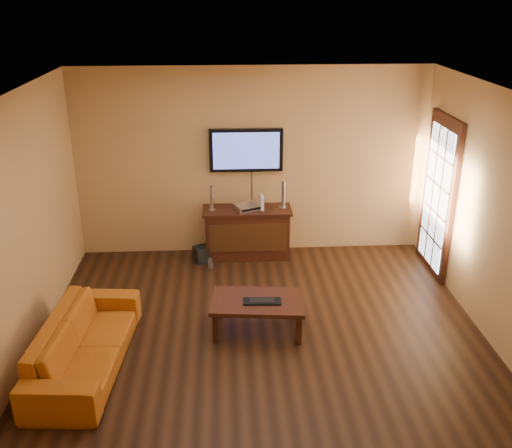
{
  "coord_description": "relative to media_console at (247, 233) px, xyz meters",
  "views": [
    {
      "loc": [
        -0.4,
        -5.33,
        3.63
      ],
      "look_at": [
        -0.04,
        0.8,
        1.1
      ],
      "focal_mm": 40.0,
      "sensor_mm": 36.0,
      "label": 1
    }
  ],
  "objects": [
    {
      "name": "subwoofer",
      "position": [
        -0.66,
        -0.14,
        -0.26
      ],
      "size": [
        0.29,
        0.29,
        0.22
      ],
      "primitive_type": "cube",
      "rotation": [
        0.0,
        0.0,
        0.4
      ],
      "color": "black",
      "rests_on": "ground"
    },
    {
      "name": "av_receiver",
      "position": [
        0.0,
        -0.01,
        0.4
      ],
      "size": [
        0.41,
        0.36,
        0.08
      ],
      "primitive_type": "cube",
      "rotation": [
        0.0,
        0.0,
        0.42
      ],
      "color": "silver",
      "rests_on": "media_console"
    },
    {
      "name": "coffee_table",
      "position": [
        0.03,
        -1.99,
        -0.02
      ],
      "size": [
        1.1,
        0.73,
        0.4
      ],
      "color": "black",
      "rests_on": "ground"
    },
    {
      "name": "media_console",
      "position": [
        0.0,
        0.0,
        0.0
      ],
      "size": [
        1.26,
        0.48,
        0.74
      ],
      "color": "black",
      "rests_on": "ground"
    },
    {
      "name": "room_walls",
      "position": [
        0.09,
        -1.63,
        1.32
      ],
      "size": [
        5.0,
        5.0,
        5.0
      ],
      "color": "tan",
      "rests_on": "ground"
    },
    {
      "name": "keyboard",
      "position": [
        0.08,
        -2.04,
        0.04
      ],
      "size": [
        0.43,
        0.18,
        0.03
      ],
      "color": "black",
      "rests_on": "coffee_table"
    },
    {
      "name": "bottle",
      "position": [
        -0.53,
        -0.45,
        -0.28
      ],
      "size": [
        0.07,
        0.07,
        0.2
      ],
      "color": "white",
      "rests_on": "ground"
    },
    {
      "name": "speaker_left",
      "position": [
        -0.5,
        -0.01,
        0.53
      ],
      "size": [
        0.1,
        0.1,
        0.35
      ],
      "color": "silver",
      "rests_on": "media_console"
    },
    {
      "name": "television",
      "position": [
        -0.0,
        0.2,
        1.17
      ],
      "size": [
        1.04,
        0.08,
        0.61
      ],
      "color": "black",
      "rests_on": "ground"
    },
    {
      "name": "french_door",
      "position": [
        2.54,
        -0.55,
        0.68
      ],
      "size": [
        0.07,
        1.02,
        2.22
      ],
      "color": "black",
      "rests_on": "ground"
    },
    {
      "name": "game_console",
      "position": [
        0.21,
        -0.02,
        0.47
      ],
      "size": [
        0.05,
        0.15,
        0.21
      ],
      "primitive_type": "cube",
      "rotation": [
        0.0,
        0.0,
        0.06
      ],
      "color": "white",
      "rests_on": "media_console"
    },
    {
      "name": "sofa",
      "position": [
        -1.78,
        -2.55,
        -0.0
      ],
      "size": [
        0.7,
        1.93,
        0.74
      ],
      "primitive_type": "imported",
      "rotation": [
        0.0,
        0.0,
        1.49
      ],
      "color": "#B55C14",
      "rests_on": "ground"
    },
    {
      "name": "speaker_right",
      "position": [
        0.52,
        0.03,
        0.55
      ],
      "size": [
        0.11,
        0.11,
        0.39
      ],
      "color": "silver",
      "rests_on": "media_console"
    },
    {
      "name": "ground_plane",
      "position": [
        0.09,
        -2.25,
        -0.37
      ],
      "size": [
        5.0,
        5.0,
        0.0
      ],
      "primitive_type": "plane",
      "color": "black",
      "rests_on": "ground"
    }
  ]
}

